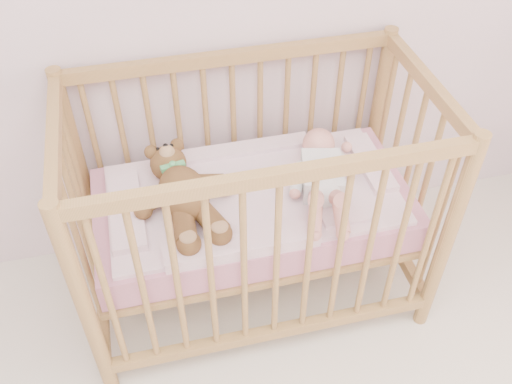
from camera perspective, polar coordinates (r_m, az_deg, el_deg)
name	(u,v)px	position (r m, az deg, el deg)	size (l,w,h in m)	color
crib	(253,206)	(2.24, -0.30, -1.38)	(1.36, 0.76, 1.00)	#AC8149
mattress	(253,208)	(2.25, -0.30, -1.65)	(1.22, 0.62, 0.13)	#C87C95
blanket	(253,195)	(2.20, -0.31, -0.27)	(1.10, 0.58, 0.06)	#EFA4B9
baby	(322,173)	(2.19, 6.66, 1.94)	(0.28, 0.59, 0.14)	silver
teddy_bear	(184,193)	(2.10, -7.24, -0.12)	(0.39, 0.56, 0.16)	brown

